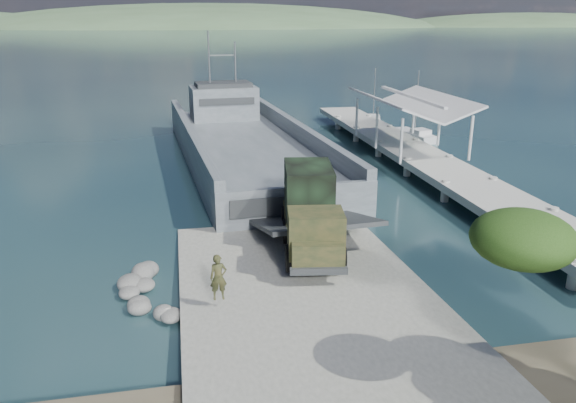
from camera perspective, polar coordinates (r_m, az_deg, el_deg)
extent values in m
plane|color=#172E38|center=(23.95, 1.29, -9.07)|extent=(1400.00, 1400.00, 0.00)
cube|color=gray|center=(22.97, 1.84, -9.65)|extent=(10.00, 18.00, 0.50)
cube|color=#ABABA1|center=(43.74, 12.98, 4.63)|extent=(4.00, 44.00, 0.50)
cube|color=#4A5358|center=(44.79, -4.38, 4.65)|extent=(11.23, 30.82, 2.52)
cube|color=#4A5358|center=(43.81, -9.92, 6.61)|extent=(2.78, 30.21, 1.31)
cube|color=#4A5358|center=(45.36, 0.86, 7.28)|extent=(2.78, 30.21, 1.31)
cube|color=#4A5358|center=(30.60, 1.04, -0.77)|extent=(9.08, 1.05, 2.62)
cube|color=#4A5358|center=(54.03, -6.55, 9.94)|extent=(6.32, 4.46, 3.02)
cube|color=#2A2D2F|center=(53.81, -6.62, 11.74)|extent=(5.26, 3.58, 0.40)
cylinder|color=gray|center=(53.42, -8.03, 14.14)|extent=(0.16, 0.16, 5.04)
cylinder|color=gray|center=(53.83, -5.38, 13.73)|extent=(0.16, 0.16, 4.03)
cylinder|color=black|center=(24.25, 0.25, -5.80)|extent=(0.60, 1.27, 1.22)
cylinder|color=black|center=(24.44, 5.34, -5.68)|extent=(0.60, 1.27, 1.22)
cylinder|color=black|center=(27.19, -0.07, -3.04)|extent=(0.60, 1.27, 1.22)
cylinder|color=black|center=(27.36, 4.46, -2.96)|extent=(0.60, 1.27, 1.22)
cylinder|color=black|center=(28.95, -0.23, -1.68)|extent=(0.60, 1.27, 1.22)
cylinder|color=black|center=(29.11, 4.03, -1.62)|extent=(0.60, 1.27, 1.22)
cube|color=black|center=(26.68, 2.30, -3.16)|extent=(3.13, 7.38, 0.24)
cube|color=black|center=(23.97, 2.83, -3.19)|extent=(2.61, 2.22, 1.88)
cube|color=black|center=(23.11, 3.06, -5.30)|extent=(2.27, 1.16, 0.94)
cube|color=black|center=(27.79, 2.09, -1.53)|extent=(2.98, 4.63, 0.33)
cube|color=black|center=(27.54, 2.09, 1.27)|extent=(2.77, 3.87, 2.35)
cube|color=#2A2D2F|center=(22.92, 3.15, -7.06)|extent=(2.36, 0.59, 0.28)
imported|color=black|center=(21.39, -7.04, -8.61)|extent=(0.67, 0.47, 1.77)
cube|color=silver|center=(54.31, 12.71, 6.45)|extent=(2.47, 5.54, 0.88)
cube|color=silver|center=(53.41, 13.33, 6.85)|extent=(1.62, 1.77, 0.58)
cylinder|color=gray|center=(53.77, 12.95, 9.75)|extent=(0.10, 0.10, 5.84)
cube|color=silver|center=(61.73, 8.64, 8.07)|extent=(2.80, 5.12, 0.80)
cube|color=silver|center=(60.76, 8.70, 8.42)|extent=(1.61, 1.73, 0.54)
cylinder|color=gray|center=(61.29, 8.77, 10.74)|extent=(0.09, 0.09, 5.36)
ellipsoid|color=#1A3B10|center=(16.13, 22.77, -3.50)|extent=(2.71, 2.71, 1.55)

